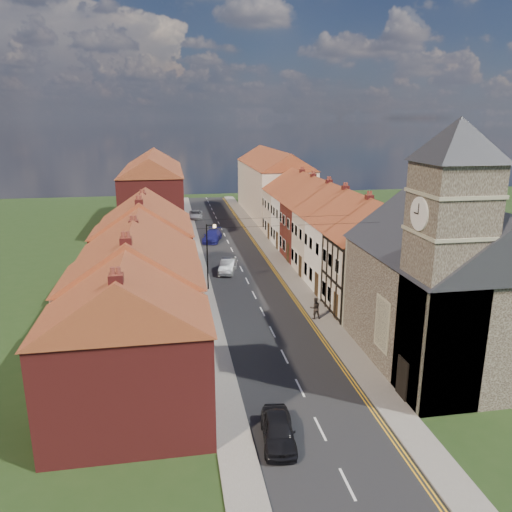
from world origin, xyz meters
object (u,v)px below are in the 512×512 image
Objects in this scene: car_mid at (228,266)px; pedestrian_right at (315,308)px; church at (447,276)px; car_near at (278,430)px; car_distant at (196,215)px; lamppost at (208,253)px; car_far at (212,236)px.

car_mid is 14.43m from pedestrian_right.
church is at bearing 123.42° from pedestrian_right.
car_near is at bearing -152.86° from church.
lamppost is at bearing -85.68° from car_distant.
car_mid is 2.35× the size of pedestrian_right.
car_mid is at bearing 65.67° from lamppost.
car_mid is at bearing -81.26° from car_distant.
church is 3.32× the size of car_distant.
car_near is 41.30m from car_far.
car_mid is at bearing 116.49° from church.
car_far is (1.91, 18.64, -2.84)m from lamppost.
car_near is at bearing -75.72° from car_far.
church reaches higher than car_mid.
lamppost reaches higher than pedestrian_right.
church reaches higher than car_far.
car_distant is (-0.89, 56.56, -0.02)m from car_near.
car_far reaches higher than car_near.
car_distant is at bearing 103.94° from church.
car_distant is (0.61, 33.91, -2.90)m from lamppost.
church is 2.53× the size of lamppost.
pedestrian_right is (5.20, -13.46, 0.31)m from car_mid.
car_far is 15.32m from car_distant.
church is 37.43m from car_far.
car_distant is (-12.56, 50.58, -5.24)m from church.
car_far is 1.05× the size of car_distant.
car_far is at bearing 107.69° from church.
car_mid is (2.31, 5.11, -2.87)m from lamppost.
lamppost is 1.24× the size of car_far.
lamppost is 1.56× the size of car_near.
car_near is 15.53m from pedestrian_right.
car_mid is at bearing -73.45° from car_far.
church reaches higher than pedestrian_right.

